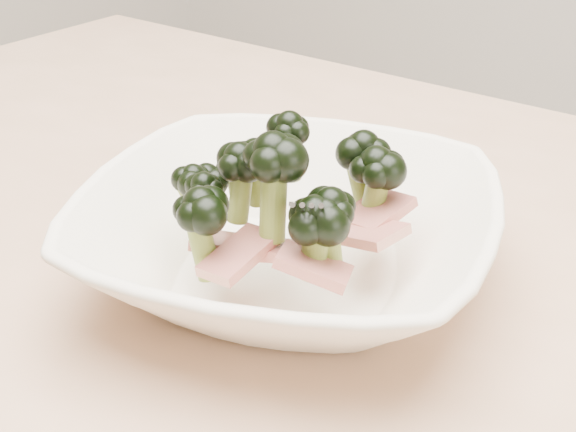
% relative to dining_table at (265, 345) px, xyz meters
% --- Properties ---
extents(dining_table, '(1.20, 0.80, 0.75)m').
position_rel_dining_table_xyz_m(dining_table, '(0.00, 0.00, 0.00)').
color(dining_table, tan).
rests_on(dining_table, ground).
extents(broccoli_dish, '(0.36, 0.36, 0.13)m').
position_rel_dining_table_xyz_m(broccoli_dish, '(0.05, -0.03, 0.14)').
color(broccoli_dish, white).
rests_on(broccoli_dish, dining_table).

